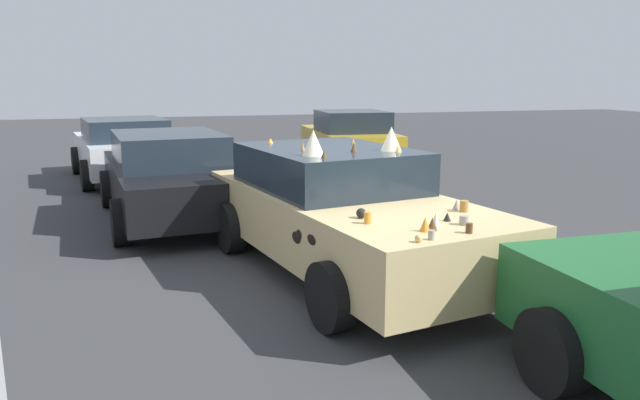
# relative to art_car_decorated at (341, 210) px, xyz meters

# --- Properties ---
(ground_plane) EXTENTS (60.00, 60.00, 0.00)m
(ground_plane) POSITION_rel_art_car_decorated_xyz_m (-0.09, -0.02, -0.75)
(ground_plane) COLOR #38383A
(art_car_decorated) EXTENTS (4.82, 2.69, 1.73)m
(art_car_decorated) POSITION_rel_art_car_decorated_xyz_m (0.00, 0.00, 0.00)
(art_car_decorated) COLOR #D8BC7F
(art_car_decorated) RESTS_ON ground
(parked_sedan_near_left) EXTENTS (4.30, 2.55, 1.39)m
(parked_sedan_near_left) POSITION_rel_art_car_decorated_xyz_m (7.65, 2.65, -0.03)
(parked_sedan_near_left) COLOR white
(parked_sedan_near_left) RESTS_ON ground
(parked_sedan_far_right) EXTENTS (4.57, 2.35, 1.42)m
(parked_sedan_far_right) POSITION_rel_art_car_decorated_xyz_m (3.32, 1.84, -0.02)
(parked_sedan_far_right) COLOR black
(parked_sedan_far_right) RESTS_ON ground
(parked_sedan_row_back_center) EXTENTS (4.00, 2.15, 1.48)m
(parked_sedan_row_back_center) POSITION_rel_art_car_decorated_xyz_m (7.69, -2.75, -0.01)
(parked_sedan_row_back_center) COLOR gold
(parked_sedan_row_back_center) RESTS_ON ground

